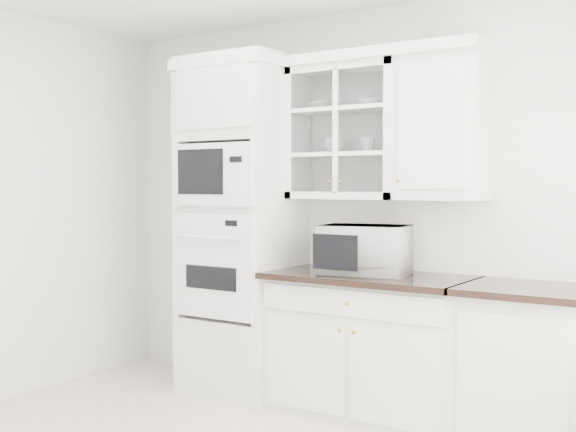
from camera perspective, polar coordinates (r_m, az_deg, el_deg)
The scene contains 12 objects.
room_shell at distance 3.97m, azimuth -3.80°, elevation 6.57°, with size 4.00×3.50×2.70m.
oven_column at distance 5.21m, azimuth -3.71°, elevation -0.78°, with size 0.76×0.68×2.40m.
base_cabinet_run at distance 4.78m, azimuth 6.55°, elevation -10.01°, with size 1.32×0.67×0.92m.
extra_base_cabinet at distance 4.43m, azimuth 18.36°, elevation -11.13°, with size 0.72×0.67×0.92m.
upper_cabinet_glass at distance 4.92m, azimuth 4.75°, elevation 6.60°, with size 0.80×0.33×0.90m.
upper_cabinet_solid at distance 4.63m, azimuth 12.13°, elevation 6.81°, with size 0.55×0.33×0.90m, color white.
crown_molding at distance 5.01m, azimuth 3.56°, elevation 12.12°, with size 2.14×0.38×0.07m, color white.
countertop_microwave at distance 4.68m, azimuth 6.18°, elevation -2.65°, with size 0.55×0.45×0.32m, color white.
bowl_a at distance 5.03m, azimuth 2.86°, elevation 8.64°, with size 0.21×0.21×0.05m, color white.
bowl_b at distance 4.87m, azimuth 6.45°, elevation 8.84°, with size 0.17×0.17×0.05m, color white.
cup_a at distance 4.97m, azimuth 3.70°, elevation 5.56°, with size 0.13×0.13×0.11m, color white.
cup_b at distance 4.83m, azimuth 6.34°, elevation 5.59°, with size 0.11×0.11×0.10m, color white.
Camera 1 is at (2.41, -2.71, 1.50)m, focal length 45.00 mm.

